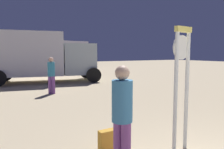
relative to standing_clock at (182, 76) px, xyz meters
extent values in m
cylinder|color=silver|center=(-0.16, -0.03, -0.31)|extent=(0.07, 0.07, 2.17)
cylinder|color=silver|center=(0.16, 0.01, -0.31)|extent=(0.07, 0.07, 2.17)
cube|color=#F1E168|center=(0.00, -0.01, 0.83)|extent=(0.42, 0.13, 0.10)
cylinder|color=white|center=(0.00, 0.02, 0.51)|extent=(0.44, 0.09, 0.43)
cube|color=black|center=(-0.01, 0.05, 0.51)|extent=(0.10, 0.02, 0.03)
cube|color=black|center=(-0.01, 0.05, 0.51)|extent=(0.08, 0.02, 0.16)
cylinder|color=#85478C|center=(-1.36, -0.03, -1.00)|extent=(0.15, 0.15, 0.79)
cylinder|color=#85478C|center=(-1.31, -0.18, -1.00)|extent=(0.15, 0.15, 0.79)
cylinder|color=teal|center=(-1.34, -0.10, -0.30)|extent=(0.31, 0.31, 0.62)
sphere|color=tan|center=(-1.34, -0.10, 0.12)|extent=(0.22, 0.22, 0.22)
cube|color=gold|center=(-1.27, 0.49, -1.17)|extent=(0.31, 0.15, 0.45)
cube|color=orange|center=(-1.27, 0.59, -1.24)|extent=(0.22, 0.04, 0.20)
cylinder|color=#7C4496|center=(-0.78, 6.76, -1.00)|extent=(0.15, 0.15, 0.78)
cylinder|color=#7C4496|center=(-0.65, 6.69, -1.00)|extent=(0.15, 0.15, 0.78)
cylinder|color=teal|center=(-0.72, 6.73, -0.30)|extent=(0.31, 0.31, 0.62)
sphere|color=#E7AA89|center=(-0.72, 6.73, 0.12)|extent=(0.22, 0.22, 0.22)
cube|color=silver|center=(-1.56, 11.12, 0.35)|extent=(5.45, 3.26, 2.60)
cube|color=#ADBEC3|center=(1.94, 10.40, 0.02)|extent=(2.36, 2.51, 1.94)
cube|color=black|center=(2.92, 10.20, 0.41)|extent=(0.40, 1.79, 0.85)
cylinder|color=black|center=(2.43, 9.12, -0.95)|extent=(0.93, 0.43, 0.90)
cylinder|color=black|center=(2.90, 11.38, -0.95)|extent=(0.93, 0.43, 0.90)
cylinder|color=black|center=(-2.27, 12.45, -0.95)|extent=(0.93, 0.43, 0.90)
cube|color=silver|center=(3.50, 18.65, 0.33)|extent=(4.92, 3.11, 2.55)
cube|color=#ABB4CD|center=(0.32, 17.95, 0.06)|extent=(2.26, 2.42, 2.02)
cube|color=black|center=(-0.60, 17.75, 0.46)|extent=(0.40, 1.71, 0.89)
cylinder|color=black|center=(-0.60, 18.89, -0.95)|extent=(0.93, 0.44, 0.90)
cylinder|color=black|center=(-0.12, 16.72, -0.95)|extent=(0.93, 0.44, 0.90)
cylinder|color=black|center=(3.99, 19.90, -0.95)|extent=(0.93, 0.44, 0.90)
cylinder|color=black|center=(4.47, 17.73, -0.95)|extent=(0.93, 0.44, 0.90)
camera|label=1|loc=(-3.00, -2.72, 0.41)|focal=34.21mm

